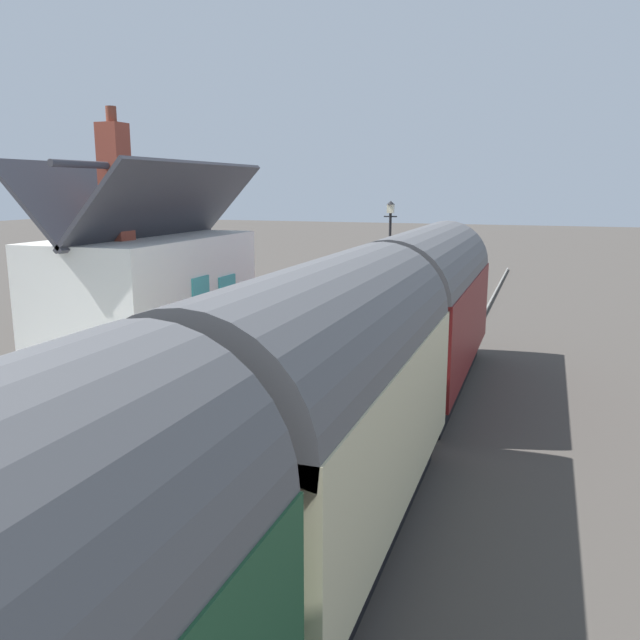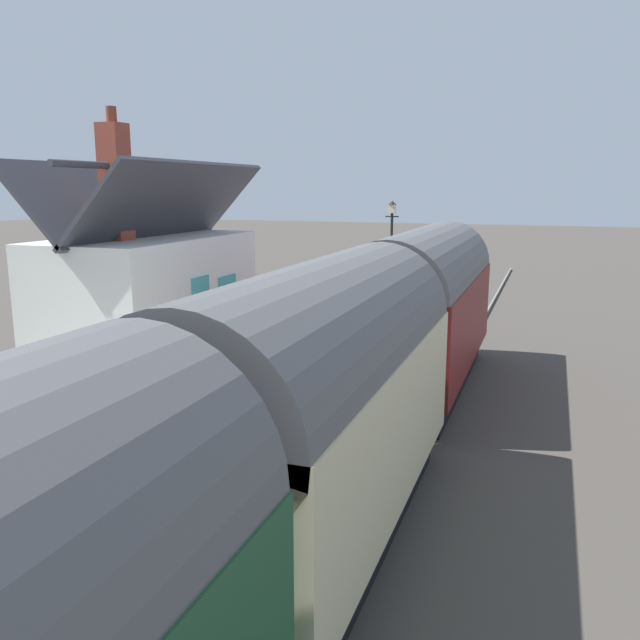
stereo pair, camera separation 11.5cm
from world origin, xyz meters
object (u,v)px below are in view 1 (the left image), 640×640
at_px(bench_by_lamp, 350,284).
at_px(planter_bench_right, 286,283).
at_px(bench_near_building, 361,278).
at_px(lamp_post_platform, 390,233).
at_px(bench_mid_platform, 316,303).
at_px(planter_corner_building, 26,444).
at_px(planter_edge_near, 215,307).
at_px(planter_under_sign, 376,286).
at_px(train, 331,392).
at_px(bench_platform_end, 333,292).
at_px(station_sign_board, 365,285).
at_px(station_building, 149,292).

bearing_deg(bench_by_lamp, planter_bench_right, 76.41).
distance_m(bench_near_building, planter_bench_right, 3.31).
distance_m(bench_by_lamp, lamp_post_platform, 3.16).
height_order(bench_mid_platform, planter_corner_building, planter_corner_building).
distance_m(planter_edge_near, planter_under_sign, 7.97).
relative_size(bench_near_building, planter_edge_near, 2.06).
bearing_deg(planter_bench_right, train, -155.66).
height_order(planter_under_sign, planter_bench_right, planter_bench_right).
bearing_deg(train, bench_mid_platform, 20.61).
bearing_deg(bench_platform_end, station_sign_board, -141.71).
bearing_deg(bench_mid_platform, planter_bench_right, 31.62).
bearing_deg(bench_mid_platform, planter_edge_near, 107.85).
distance_m(train, planter_edge_near, 12.94).
xyz_separation_m(bench_platform_end, planter_corner_building, (-15.81, -0.15, 0.01)).
distance_m(bench_by_lamp, bench_near_building, 1.99).
bearing_deg(planter_corner_building, lamp_post_platform, -6.17).
height_order(bench_near_building, planter_bench_right, bench_near_building).
height_order(station_building, bench_by_lamp, station_building).
distance_m(planter_edge_near, planter_bench_right, 6.42).
relative_size(planter_edge_near, planter_corner_building, 0.76).
height_order(planter_corner_building, planter_bench_right, planter_corner_building).
relative_size(bench_mid_platform, planter_under_sign, 1.69).
distance_m(bench_mid_platform, planter_under_sign, 5.88).
bearing_deg(bench_platform_end, planter_edge_near, 138.73).
bearing_deg(planter_bench_right, lamp_post_platform, -110.94).
height_order(bench_near_building, bench_platform_end, same).
bearing_deg(bench_mid_platform, station_sign_board, -89.48).
bearing_deg(station_sign_board, planter_corner_building, 172.35).
distance_m(station_building, bench_by_lamp, 11.50).
height_order(bench_by_lamp, bench_platform_end, same).
distance_m(bench_platform_end, lamp_post_platform, 3.11).
xyz_separation_m(bench_near_building, planter_edge_near, (-7.65, 3.10, -0.15)).
distance_m(train, bench_near_building, 18.63).
height_order(bench_mid_platform, planter_under_sign, bench_mid_platform).
distance_m(planter_under_sign, lamp_post_platform, 3.62).
bearing_deg(lamp_post_platform, bench_mid_platform, 152.79).
xyz_separation_m(planter_bench_right, lamp_post_platform, (-1.93, -5.05, 2.41)).
xyz_separation_m(bench_mid_platform, planter_bench_right, (5.34, 3.29, -0.19)).
relative_size(bench_platform_end, lamp_post_platform, 0.36).
height_order(bench_by_lamp, planter_bench_right, bench_by_lamp).
bearing_deg(bench_platform_end, planter_corner_building, -179.44).
bearing_deg(bench_platform_end, train, -162.03).
bearing_deg(bench_platform_end, bench_mid_platform, -175.17).
xyz_separation_m(bench_by_lamp, planter_edge_near, (-5.66, 3.17, -0.15)).
xyz_separation_m(bench_mid_platform, station_sign_board, (0.02, -1.74, 0.71)).
xyz_separation_m(bench_mid_platform, planter_corner_building, (-13.33, 0.06, 0.01)).
distance_m(planter_edge_near, lamp_post_platform, 7.18).
bearing_deg(planter_corner_building, planter_edge_near, 14.95).
bearing_deg(bench_by_lamp, train, -164.44).
distance_m(station_building, planter_bench_right, 12.14).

